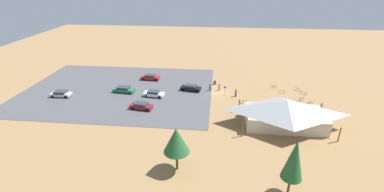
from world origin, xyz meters
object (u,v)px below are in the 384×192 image
(bicycle_yellow_edge_north, at_px, (298,89))
(car_black_second_row, at_px, (191,88))
(bike_pavilion, at_px, (285,112))
(car_white_inner_stall, at_px, (154,94))
(bicycle_silver_yard_center, at_px, (304,93))
(bicycle_orange_back_row, at_px, (295,102))
(bicycle_teal_front_row, at_px, (320,106))
(car_silver_front_row, at_px, (61,94))
(car_maroon_mid_lot, at_px, (141,106))
(visitor_by_pavilion, at_px, (219,87))
(pine_center, at_px, (176,140))
(car_red_near_entry, at_px, (150,77))
(pine_far_east, at_px, (294,160))
(bicycle_purple_lone_west, at_px, (309,104))
(bicycle_black_yard_left, at_px, (244,102))
(trash_bin, at_px, (215,82))
(bicycle_green_trailside, at_px, (301,99))
(visitor_at_bikes, at_px, (210,87))
(bicycle_blue_near_sign, at_px, (273,87))
(car_green_back_corner, at_px, (124,89))
(lot_sign, at_px, (225,89))
(bicycle_white_near_porch, at_px, (282,92))
(visitor_near_lot, at_px, (236,92))

(bicycle_yellow_edge_north, height_order, car_black_second_row, car_black_second_row)
(bike_pavilion, xyz_separation_m, car_white_inner_stall, (25.72, -9.54, -1.99))
(bicycle_silver_yard_center, xyz_separation_m, bicycle_orange_back_row, (3.14, 5.11, 0.02))
(bicycle_teal_front_row, bearing_deg, car_silver_front_row, 0.03)
(car_maroon_mid_lot, height_order, visitor_by_pavilion, visitor_by_pavilion)
(pine_center, relative_size, car_silver_front_row, 1.50)
(car_maroon_mid_lot, bearing_deg, car_red_near_entry, -82.67)
(bicycle_orange_back_row, bearing_deg, car_black_second_row, -12.04)
(pine_far_east, xyz_separation_m, bicycle_silver_yard_center, (-10.11, -30.35, -4.74))
(bicycle_purple_lone_west, relative_size, bicycle_orange_back_row, 0.99)
(pine_far_east, xyz_separation_m, visitor_by_pavilion, (8.67, -30.71, -4.12))
(bicycle_black_yard_left, height_order, bicycle_teal_front_row, bicycle_teal_front_row)
(trash_bin, distance_m, car_white_inner_stall, 15.64)
(pine_far_east, height_order, bicycle_silver_yard_center, pine_far_east)
(bicycle_green_trailside, xyz_separation_m, car_white_inner_stall, (31.57, 0.94, 0.32))
(bike_pavilion, height_order, visitor_at_bikes, bike_pavilion)
(bicycle_blue_near_sign, relative_size, car_black_second_row, 0.34)
(bicycle_purple_lone_west, height_order, car_maroon_mid_lot, car_maroon_mid_lot)
(car_white_inner_stall, bearing_deg, car_green_back_corner, -12.16)
(lot_sign, bearing_deg, car_silver_front_row, 6.86)
(bicycle_blue_near_sign, distance_m, bicycle_teal_front_row, 12.00)
(bike_pavilion, relative_size, car_maroon_mid_lot, 3.32)
(bicycle_green_trailside, bearing_deg, bicycle_teal_front_row, 133.01)
(bicycle_orange_back_row, height_order, car_silver_front_row, car_silver_front_row)
(bicycle_purple_lone_west, distance_m, car_black_second_row, 25.43)
(bicycle_purple_lone_west, distance_m, bicycle_green_trailside, 2.20)
(pine_center, distance_m, car_white_inner_stall, 24.85)
(bike_pavilion, relative_size, bicycle_silver_yard_center, 11.48)
(bicycle_purple_lone_west, relative_size, bicycle_yellow_edge_north, 1.17)
(bicycle_green_trailside, relative_size, car_red_near_entry, 0.29)
(car_black_second_row, relative_size, car_white_inner_stall, 1.04)
(car_maroon_mid_lot, bearing_deg, visitor_by_pavilion, -144.96)
(bicycle_yellow_edge_north, bearing_deg, bicycle_silver_yard_center, 113.83)
(bicycle_purple_lone_west, height_order, bicycle_green_trailside, bicycle_purple_lone_west)
(car_green_back_corner, xyz_separation_m, visitor_at_bikes, (-19.37, -2.86, 0.24))
(pine_center, distance_m, bicycle_white_near_porch, 34.21)
(pine_center, height_order, bicycle_silver_yard_center, pine_center)
(trash_bin, height_order, bicycle_purple_lone_west, trash_bin)
(visitor_by_pavilion, bearing_deg, car_red_near_entry, -16.22)
(bicycle_purple_lone_west, height_order, visitor_near_lot, visitor_near_lot)
(car_green_back_corner, height_order, car_maroon_mid_lot, car_green_back_corner)
(visitor_by_pavilion, bearing_deg, lot_sign, 116.45)
(car_green_back_corner, bearing_deg, visitor_near_lot, -179.47)
(car_maroon_mid_lot, distance_m, visitor_by_pavilion, 18.74)
(pine_far_east, xyz_separation_m, bicycle_orange_back_row, (-6.97, -25.25, -4.72))
(bicycle_silver_yard_center, relative_size, visitor_near_lot, 0.73)
(pine_center, bearing_deg, car_silver_front_row, -35.92)
(bike_pavilion, bearing_deg, visitor_at_bikes, -45.71)
(car_red_near_entry, height_order, car_white_inner_stall, car_red_near_entry)
(bicycle_purple_lone_west, bearing_deg, car_white_inner_stall, -1.70)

